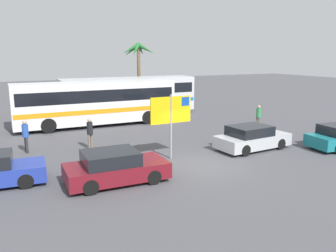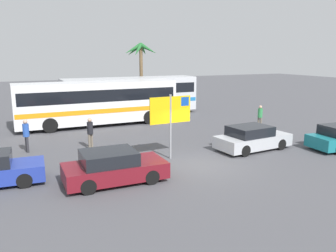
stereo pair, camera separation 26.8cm
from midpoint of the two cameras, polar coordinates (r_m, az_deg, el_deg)
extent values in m
plane|color=#4C4C51|center=(16.36, 5.27, -6.41)|extent=(120.00, 120.00, 0.00)
cube|color=white|center=(25.49, -12.04, 3.91)|extent=(11.40, 2.46, 2.90)
cube|color=black|center=(25.42, -12.09, 5.14)|extent=(10.94, 2.48, 0.84)
cube|color=orange|center=(25.56, -11.99, 2.78)|extent=(11.28, 2.48, 0.32)
cylinder|color=black|center=(27.75, -5.41, 2.18)|extent=(1.00, 0.28, 1.00)
cylinder|color=black|center=(25.73, -3.67, 1.45)|extent=(1.00, 0.28, 1.00)
cylinder|color=black|center=(26.16, -20.04, 0.93)|extent=(1.00, 0.28, 1.00)
cylinder|color=black|center=(24.00, -19.45, 0.05)|extent=(1.00, 0.28, 1.00)
cube|color=silver|center=(29.63, -6.74, 5.14)|extent=(11.40, 2.46, 2.90)
cube|color=black|center=(29.57, -6.77, 6.20)|extent=(10.94, 2.48, 0.84)
cube|color=#1E70B7|center=(29.69, -6.72, 4.17)|extent=(11.28, 2.48, 0.32)
cylinder|color=black|center=(32.12, -1.38, 3.52)|extent=(1.00, 0.28, 1.00)
cylinder|color=black|center=(30.15, 0.37, 2.99)|extent=(1.00, 0.28, 1.00)
cylinder|color=black|center=(29.90, -13.80, 2.58)|extent=(1.00, 0.28, 1.00)
cylinder|color=black|center=(27.77, -12.81, 1.94)|extent=(1.00, 0.28, 1.00)
cylinder|color=gray|center=(16.87, 0.02, -0.17)|extent=(0.11, 0.11, 3.20)
cube|color=yellow|center=(16.72, 0.02, 2.68)|extent=(2.20, 0.16, 1.30)
cube|color=#1447A8|center=(17.06, 2.39, 4.10)|extent=(0.44, 0.09, 0.44)
cylinder|color=black|center=(15.97, -22.90, -6.64)|extent=(0.61, 0.20, 0.60)
cylinder|color=black|center=(14.54, -22.96, -8.43)|extent=(0.61, 0.20, 0.60)
cube|color=#B7BABF|center=(19.35, 13.42, -2.34)|extent=(4.27, 2.12, 0.64)
cube|color=black|center=(19.05, 12.96, -0.74)|extent=(2.28, 1.82, 0.52)
cylinder|color=black|center=(20.84, 14.39, -1.90)|extent=(0.61, 0.21, 0.60)
cylinder|color=black|center=(19.74, 17.76, -2.86)|extent=(0.61, 0.21, 0.60)
cylinder|color=black|center=(19.16, 8.90, -2.87)|extent=(0.61, 0.21, 0.60)
cylinder|color=black|center=(17.95, 12.25, -3.99)|extent=(0.61, 0.21, 0.60)
cylinder|color=black|center=(21.02, 22.78, -2.35)|extent=(0.61, 0.20, 0.60)
cube|color=maroon|center=(14.19, -9.01, -7.31)|extent=(4.10, 1.97, 0.64)
cube|color=black|center=(13.96, -10.06, -5.18)|extent=(2.15, 1.78, 0.52)
cylinder|color=black|center=(15.40, -5.37, -6.41)|extent=(0.60, 0.17, 0.60)
cylinder|color=black|center=(13.85, -2.91, -8.47)|extent=(0.60, 0.17, 0.60)
cylinder|color=black|center=(14.80, -14.67, -7.51)|extent=(0.60, 0.17, 0.60)
cylinder|color=black|center=(13.19, -13.26, -9.85)|extent=(0.60, 0.17, 0.60)
cylinder|color=#706656|center=(24.94, 14.57, 0.51)|extent=(0.13, 0.13, 0.79)
cylinder|color=#706656|center=(25.00, 14.19, 0.56)|extent=(0.13, 0.13, 0.79)
cylinder|color=#338E4C|center=(24.85, 14.46, 2.14)|extent=(0.32, 0.32, 0.62)
sphere|color=tan|center=(24.78, 14.51, 3.09)|extent=(0.21, 0.21, 0.21)
cylinder|color=#706656|center=(19.41, -12.92, -2.48)|extent=(0.13, 0.13, 0.84)
cylinder|color=#706656|center=(19.28, -13.29, -2.59)|extent=(0.13, 0.13, 0.84)
cylinder|color=black|center=(19.18, -13.21, -0.36)|extent=(0.32, 0.32, 0.66)
sphere|color=tan|center=(19.09, -13.27, 0.94)|extent=(0.23, 0.23, 0.23)
cylinder|color=#2D2D33|center=(19.74, -22.81, -2.84)|extent=(0.13, 0.13, 0.85)
cylinder|color=#2D2D33|center=(19.57, -22.66, -2.95)|extent=(0.13, 0.13, 0.85)
cylinder|color=#2851B2|center=(19.49, -22.91, -0.72)|extent=(0.32, 0.32, 0.68)
sphere|color=tan|center=(19.41, -23.02, 0.59)|extent=(0.23, 0.23, 0.23)
cylinder|color=brown|center=(33.64, -5.06, 7.95)|extent=(0.32, 0.32, 5.78)
cone|color=#23662D|center=(34.00, -3.86, 12.56)|extent=(1.94, 0.72, 1.18)
cone|color=#23662D|center=(34.37, -4.75, 12.45)|extent=(1.48, 1.76, 1.27)
cone|color=#23662D|center=(34.08, -6.23, 12.37)|extent=(1.31, 1.81, 1.34)
cone|color=#23662D|center=(33.14, -6.44, 12.52)|extent=(1.94, 0.76, 1.20)
cone|color=#23662D|center=(32.80, -5.61, 12.40)|extent=(1.52, 1.70, 1.35)
cone|color=#23662D|center=(32.97, -4.04, 12.64)|extent=(1.20, 1.92, 1.12)
camera|label=1|loc=(0.13, -90.41, -0.09)|focal=36.86mm
camera|label=2|loc=(0.13, 89.59, 0.09)|focal=36.86mm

